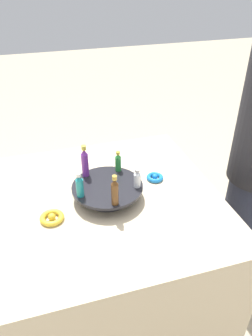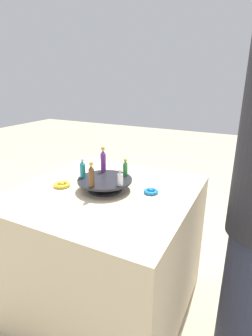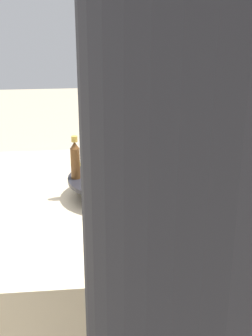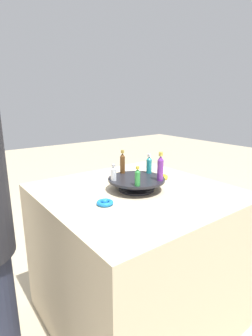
% 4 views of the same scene
% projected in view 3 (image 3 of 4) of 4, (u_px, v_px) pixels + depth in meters
% --- Properties ---
extents(party_table, '(0.94, 0.94, 0.79)m').
position_uv_depth(party_table, '(118.00, 303.00, 1.57)').
color(party_table, beige).
rests_on(party_table, ground_plane).
extents(display_stand, '(0.30, 0.30, 0.06)m').
position_uv_depth(display_stand, '(117.00, 183.00, 1.42)').
color(display_stand, black).
rests_on(display_stand, party_table).
extents(bottle_clear, '(0.03, 0.03, 0.08)m').
position_uv_depth(bottle_clear, '(106.00, 179.00, 1.28)').
color(bottle_clear, silver).
rests_on(bottle_clear, display_stand).
extents(bottle_green, '(0.03, 0.03, 0.10)m').
position_uv_depth(bottle_green, '(154.00, 170.00, 1.34)').
color(bottle_green, '#288438').
rests_on(bottle_green, display_stand).
extents(bottle_purple, '(0.03, 0.03, 0.15)m').
position_uv_depth(bottle_purple, '(147.00, 147.00, 1.46)').
color(bottle_purple, '#702D93').
rests_on(bottle_purple, display_stand).
extents(bottle_teal, '(0.03, 0.03, 0.11)m').
position_uv_depth(bottle_teal, '(103.00, 149.00, 1.50)').
color(bottle_teal, teal).
rests_on(bottle_teal, display_stand).
extents(bottle_brown, '(0.03, 0.03, 0.13)m').
position_uv_depth(bottle_brown, '(75.00, 159.00, 1.38)').
color(bottle_brown, brown).
rests_on(bottle_brown, display_stand).
extents(ribbon_bow_gold, '(0.09, 0.09, 0.03)m').
position_uv_depth(ribbon_bow_gold, '(91.00, 166.00, 1.65)').
color(ribbon_bow_gold, gold).
rests_on(ribbon_bow_gold, party_table).
extents(ribbon_bow_blue, '(0.08, 0.08, 0.03)m').
position_uv_depth(ribbon_bow_blue, '(153.00, 229.00, 1.21)').
color(ribbon_bow_blue, blue).
rests_on(ribbon_bow_blue, party_table).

